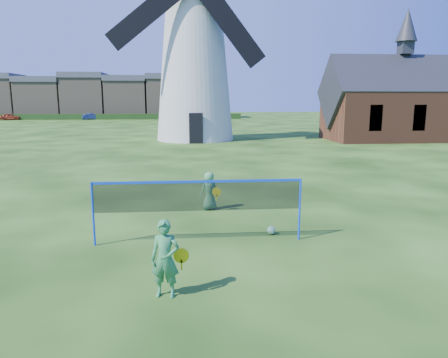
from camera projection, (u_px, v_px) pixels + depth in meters
name	position (u px, v px, depth m)	size (l,w,h in m)	color
ground	(218.00, 243.00, 10.10)	(220.00, 220.00, 0.00)	black
windmill	(194.00, 57.00, 34.98)	(13.74, 6.61, 19.63)	silver
chapel	(401.00, 104.00, 35.49)	(12.85, 6.23, 10.87)	brown
badminton_net	(198.00, 197.00, 9.97)	(5.05, 0.05, 1.55)	blue
player_girl	(165.00, 259.00, 7.26)	(0.70, 0.43, 1.40)	#34844B
player_boy	(209.00, 191.00, 13.10)	(0.71, 0.58, 1.21)	#499756
play_ball	(271.00, 230.00, 10.76)	(0.22, 0.22, 0.22)	green
terraced_houses	(66.00, 97.00, 77.78)	(57.76, 8.40, 8.32)	#8E795E
hedge	(65.00, 117.00, 72.68)	(62.00, 0.80, 1.00)	#193814
car_left	(10.00, 117.00, 71.44)	(1.32, 3.28, 1.12)	maroon
car_right	(92.00, 116.00, 73.03)	(1.17, 3.36, 1.11)	navy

